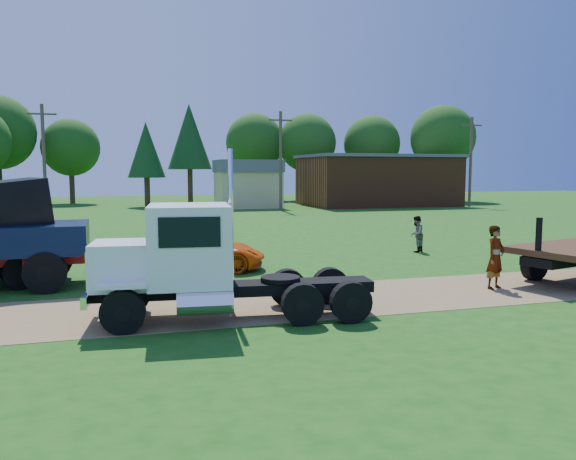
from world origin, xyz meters
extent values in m
plane|color=#184E11|center=(0.00, 0.00, 0.00)|extent=(140.00, 140.00, 0.00)
cube|color=olive|center=(0.00, 0.00, 0.01)|extent=(120.00, 4.20, 0.01)
cube|color=black|center=(-5.21, -1.21, 0.73)|extent=(6.89, 1.56, 0.27)
cylinder|color=black|center=(-7.94, -1.91, 0.50)|extent=(1.03, 0.42, 1.00)
cylinder|color=black|center=(-7.94, -1.91, 0.50)|extent=(0.38, 0.37, 0.35)
cylinder|color=black|center=(-7.74, 0.03, 0.50)|extent=(1.03, 0.42, 1.00)
cylinder|color=black|center=(-7.74, 0.03, 0.50)|extent=(0.38, 0.37, 0.35)
cylinder|color=black|center=(-3.86, -2.33, 0.50)|extent=(1.03, 0.42, 1.00)
cylinder|color=black|center=(-3.86, -2.33, 0.50)|extent=(0.38, 0.37, 0.35)
cylinder|color=black|center=(-3.66, -0.39, 0.50)|extent=(1.03, 0.42, 1.00)
cylinder|color=black|center=(-3.66, -0.39, 0.50)|extent=(0.38, 0.37, 0.35)
cylinder|color=black|center=(-2.68, -2.45, 0.50)|extent=(1.03, 0.42, 1.00)
cylinder|color=black|center=(-2.68, -2.45, 0.50)|extent=(0.38, 0.37, 0.35)
cylinder|color=black|center=(-2.48, -0.51, 0.50)|extent=(1.03, 0.42, 1.00)
cylinder|color=black|center=(-2.48, -0.51, 0.50)|extent=(0.38, 0.37, 0.35)
cube|color=white|center=(-7.80, -0.94, 1.41)|extent=(1.79, 1.71, 1.09)
cube|color=white|center=(-8.61, -0.86, 1.37)|extent=(0.21, 1.37, 0.91)
cube|color=white|center=(-8.66, -0.86, 0.73)|extent=(0.35, 2.10, 0.27)
cube|color=white|center=(-6.35, -1.09, 1.87)|extent=(2.13, 2.37, 1.91)
cube|color=black|center=(-7.28, -1.00, 2.28)|extent=(0.23, 1.82, 0.78)
cube|color=black|center=(-6.46, -2.19, 2.28)|extent=(1.36, 0.18, 0.68)
cube|color=black|center=(-6.23, 0.00, 2.28)|extent=(1.36, 0.18, 0.68)
cube|color=white|center=(-7.94, -1.91, 1.09)|extent=(1.13, 0.52, 0.09)
cube|color=white|center=(-7.74, 0.03, 1.09)|extent=(1.13, 0.52, 0.09)
cylinder|color=white|center=(-6.14, -2.17, 0.64)|extent=(1.33, 0.68, 0.55)
cylinder|color=white|center=(-5.25, -0.70, 2.10)|extent=(0.14, 0.14, 4.19)
cylinder|color=black|center=(-4.12, -1.32, 0.94)|extent=(1.10, 1.10, 0.11)
cylinder|color=black|center=(-10.95, 3.90, 0.54)|extent=(1.14, 0.72, 1.09)
cylinder|color=black|center=(-10.95, 3.90, 0.54)|extent=(0.49, 0.48, 0.38)
cylinder|color=black|center=(-11.71, 5.83, 0.54)|extent=(1.14, 0.72, 1.09)
cylinder|color=black|center=(-11.71, 5.83, 0.54)|extent=(0.49, 0.48, 0.38)
cylinder|color=black|center=(-10.16, 3.13, 0.62)|extent=(1.26, 0.42, 1.25)
cylinder|color=black|center=(-10.16, 3.13, 0.62)|extent=(0.45, 0.43, 0.44)
cylinder|color=black|center=(-10.21, 5.51, 0.62)|extent=(1.26, 0.42, 1.25)
cylinder|color=black|center=(-10.21, 5.51, 0.62)|extent=(0.45, 0.43, 0.44)
cube|color=black|center=(-10.98, 4.31, 1.53)|extent=(4.03, 2.69, 0.91)
imported|color=#EB5D0B|center=(-5.28, 5.73, 0.67)|extent=(5.16, 3.06, 1.34)
cylinder|color=black|center=(5.26, 0.73, 0.55)|extent=(1.14, 0.60, 1.10)
cube|color=black|center=(4.08, -0.78, 1.70)|extent=(0.16, 0.16, 1.10)
imported|color=#999999|center=(3.11, -0.09, 0.98)|extent=(0.84, 0.70, 1.97)
imported|color=#999999|center=(4.70, 7.65, 0.81)|extent=(1.00, 0.98, 1.63)
cube|color=brown|center=(18.00, 40.00, 2.50)|extent=(15.00, 10.00, 5.00)
cube|color=#5A5A5F|center=(18.00, 40.00, 5.15)|extent=(15.40, 10.40, 0.30)
cube|color=tan|center=(4.00, 40.00, 1.80)|extent=(6.00, 5.00, 3.60)
cube|color=#5A5A5F|center=(4.00, 40.00, 4.10)|extent=(6.20, 5.40, 1.20)
cylinder|color=#4B392A|center=(-14.00, 35.00, 4.50)|extent=(0.28, 0.28, 9.00)
cube|color=#4B392A|center=(-14.00, 35.00, 8.20)|extent=(2.20, 0.14, 0.14)
cylinder|color=#4B392A|center=(6.00, 35.00, 4.50)|extent=(0.28, 0.28, 9.00)
cube|color=#4B392A|center=(6.00, 35.00, 8.20)|extent=(2.20, 0.14, 0.14)
cylinder|color=#4B392A|center=(26.00, 35.00, 4.50)|extent=(0.28, 0.28, 9.00)
cube|color=#4B392A|center=(26.00, 35.00, 8.20)|extent=(2.20, 0.14, 0.14)
cylinder|color=#312214|center=(-20.32, 50.37, 2.05)|extent=(0.56, 0.56, 4.11)
cylinder|color=#312214|center=(-13.37, 52.30, 1.67)|extent=(0.56, 0.56, 3.34)
sphere|color=#123F0F|center=(-13.37, 52.30, 6.21)|extent=(6.31, 6.31, 6.31)
cylinder|color=#312214|center=(-0.73, 48.32, 1.93)|extent=(0.56, 0.56, 3.85)
cone|color=#0F3414|center=(-0.73, 48.32, 7.38)|extent=(4.85, 4.85, 7.16)
cylinder|color=#312214|center=(8.03, 54.29, 1.92)|extent=(0.56, 0.56, 3.84)
sphere|color=#123F0F|center=(8.03, 54.29, 7.13)|extent=(7.24, 7.24, 7.24)
cylinder|color=#312214|center=(14.18, 52.16, 1.91)|extent=(0.56, 0.56, 3.82)
sphere|color=#123F0F|center=(14.18, 52.16, 7.10)|extent=(7.21, 7.21, 7.21)
cylinder|color=#312214|center=(29.17, 45.51, 2.05)|extent=(0.56, 0.56, 4.10)
sphere|color=#123F0F|center=(29.17, 45.51, 7.61)|extent=(7.73, 7.73, 7.73)
cylinder|color=#312214|center=(-5.56, 43.87, 1.50)|extent=(0.56, 0.56, 2.99)
cone|color=#0F3414|center=(-5.56, 43.87, 5.73)|extent=(3.76, 3.76, 5.56)
cylinder|color=#312214|center=(22.47, 51.06, 1.89)|extent=(0.56, 0.56, 3.77)
sphere|color=#123F0F|center=(22.47, 51.06, 7.01)|extent=(7.12, 7.12, 7.12)
camera|label=1|loc=(-7.84, -14.70, 3.64)|focal=35.00mm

